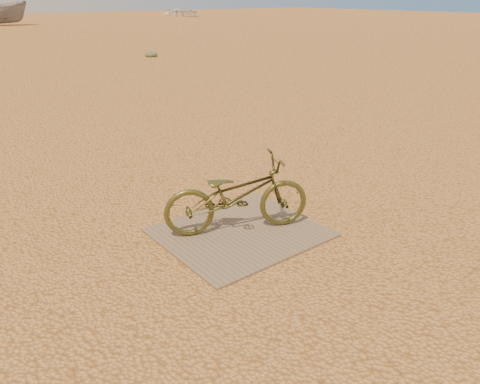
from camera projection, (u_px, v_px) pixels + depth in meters
ground at (213, 214)px, 5.13m from camera, size 120.00×120.00×0.00m
plywood_board at (240, 232)px, 4.72m from camera, size 1.53×1.34×0.02m
bicycle at (237, 195)px, 4.61m from camera, size 1.54×1.05×0.77m
boat_far_right at (185, 11)px, 49.77m from camera, size 3.55×4.79×0.96m
kale_b at (151, 57)px, 17.96m from camera, size 0.47×0.47×0.26m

